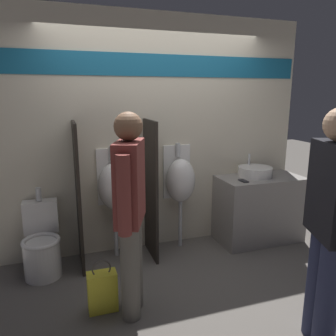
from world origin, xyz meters
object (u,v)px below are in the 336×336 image
Objects in this scene: sink_basin at (255,172)px; cell_phone at (243,181)px; urinal_near_counter at (114,186)px; shopping_bag at (102,291)px; person_with_lanyard at (130,208)px; toilet at (42,246)px; person_in_vest at (330,221)px; urinal_far at (180,180)px.

cell_phone is (-0.26, -0.17, -0.05)m from sink_basin.
urinal_near_counter is 2.67× the size of shopping_bag.
person_with_lanyard is (-1.51, -0.80, 0.11)m from cell_phone.
sink_basin reaches higher than toilet.
person_in_vest is 1.47m from person_with_lanyard.
urinal_near_counter is (-1.74, 0.08, -0.05)m from sink_basin.
person_with_lanyard is (0.75, -0.90, 0.64)m from toilet.
sink_basin is 2.98× the size of cell_phone.
urinal_near_counter is (-1.48, 0.25, 0.00)m from cell_phone.
toilet is at bearing -178.44° from sink_basin.
person_with_lanyard is at bearing -21.70° from shopping_bag.
toilet is 0.50× the size of person_in_vest.
urinal_far is (-0.70, 0.25, 0.00)m from cell_phone.
toilet is 0.96m from shopping_bag.
sink_basin is at bearing -4.92° from urinal_far.
person_in_vest reaches higher than cell_phone.
cell_phone is at bearing 21.81° from shopping_bag.
urinal_near_counter is 2.20m from person_in_vest.
urinal_far is at bearing 160.28° from cell_phone.
person_with_lanyard reaches higher than toilet.
toilet is 1.33m from person_with_lanyard.
person_in_vest is at bearing -99.76° from cell_phone.
toilet is (-0.78, -0.15, -0.53)m from urinal_near_counter.
toilet is 2.69m from person_in_vest.
cell_phone is at bearing 9.50° from person_in_vest.
person_with_lanyard is at bearing 77.21° from person_in_vest.
urinal_near_counter is 1.06m from person_with_lanyard.
person_with_lanyard is at bearing -91.87° from urinal_near_counter.
cell_phone is 0.11× the size of urinal_near_counter.
shopping_bag is (-1.76, -0.70, -0.65)m from cell_phone.
urinal_far is at bearing -16.14° from person_with_lanyard.
toilet is at bearing 61.51° from person_with_lanyard.
urinal_near_counter is 0.74× the size of person_with_lanyard.
person_in_vest is 1.89m from shopping_bag.
urinal_near_counter is 1.44× the size of toilet.
cell_phone is at bearing -19.72° from urinal_far.
person_in_vest is (-0.27, -1.58, 0.14)m from cell_phone.
urinal_far is (-0.96, 0.08, -0.05)m from sink_basin.
person_in_vest reaches higher than sink_basin.
sink_basin is at bearing 1.56° from toilet.
toilet is 1.85× the size of shopping_bag.
cell_phone is 0.30× the size of shopping_bag.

